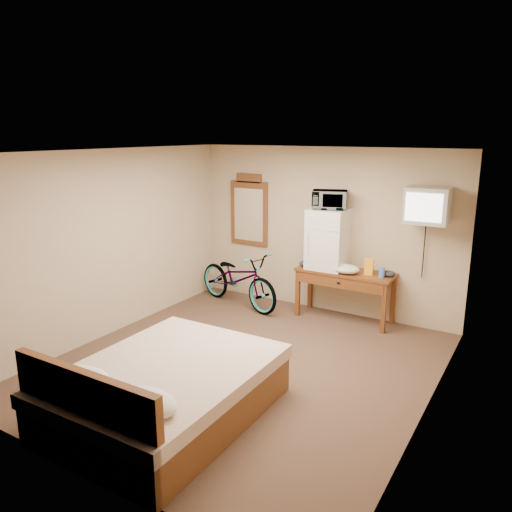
# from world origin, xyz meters

# --- Properties ---
(room) EXTENTS (4.60, 4.64, 2.50)m
(room) POSITION_xyz_m (-0.00, 0.00, 1.25)
(room) COLOR #422E21
(room) RESTS_ON ground
(desk) EXTENTS (1.41, 0.55, 0.75)m
(desk) POSITION_xyz_m (0.48, 2.00, 0.64)
(desk) COLOR brown
(desk) RESTS_ON floor
(mini_fridge) EXTENTS (0.55, 0.54, 0.88)m
(mini_fridge) POSITION_xyz_m (0.19, 2.04, 1.19)
(mini_fridge) COLOR silver
(mini_fridge) RESTS_ON desk
(microwave) EXTENTS (0.57, 0.48, 0.27)m
(microwave) POSITION_xyz_m (0.19, 2.04, 1.76)
(microwave) COLOR silver
(microwave) RESTS_ON mini_fridge
(snack_bag) EXTENTS (0.13, 0.09, 0.24)m
(snack_bag) POSITION_xyz_m (0.83, 1.99, 0.87)
(snack_bag) COLOR #F7A316
(snack_bag) RESTS_ON desk
(blue_cup) EXTENTS (0.08, 0.08, 0.14)m
(blue_cup) POSITION_xyz_m (1.03, 1.97, 0.82)
(blue_cup) COLOR #4070DC
(blue_cup) RESTS_ON desk
(cloth_cream) EXTENTS (0.41, 0.31, 0.13)m
(cloth_cream) POSITION_xyz_m (0.52, 1.91, 0.81)
(cloth_cream) COLOR beige
(cloth_cream) RESTS_ON desk
(cloth_dark_a) EXTENTS (0.30, 0.22, 0.11)m
(cloth_dark_a) POSITION_xyz_m (-0.05, 1.91, 0.81)
(cloth_dark_a) COLOR black
(cloth_dark_a) RESTS_ON desk
(cloth_dark_b) EXTENTS (0.19, 0.15, 0.09)m
(cloth_dark_b) POSITION_xyz_m (1.10, 2.06, 0.79)
(cloth_dark_b) COLOR black
(cloth_dark_b) RESTS_ON desk
(crt_television) EXTENTS (0.55, 0.61, 0.47)m
(crt_television) POSITION_xyz_m (1.56, 2.02, 1.79)
(crt_television) COLOR black
(crt_television) RESTS_ON room
(wall_mirror) EXTENTS (0.69, 0.04, 1.17)m
(wall_mirror) POSITION_xyz_m (-1.32, 2.27, 1.45)
(wall_mirror) COLOR brown
(wall_mirror) RESTS_ON room
(bicycle) EXTENTS (1.80, 1.02, 0.89)m
(bicycle) POSITION_xyz_m (-1.20, 1.75, 0.45)
(bicycle) COLOR black
(bicycle) RESTS_ON floor
(bed) EXTENTS (1.64, 2.17, 0.90)m
(bed) POSITION_xyz_m (-0.05, -1.37, 0.29)
(bed) COLOR brown
(bed) RESTS_ON floor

